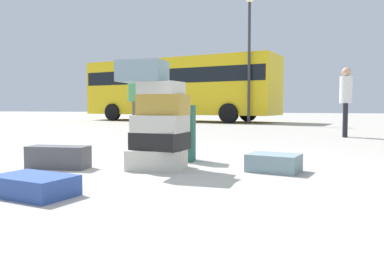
{
  "coord_description": "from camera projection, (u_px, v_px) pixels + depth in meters",
  "views": [
    {
      "loc": [
        2.03,
        -4.23,
        0.78
      ],
      "look_at": [
        0.18,
        1.52,
        0.43
      ],
      "focal_mm": 35.76,
      "sensor_mm": 36.0,
      "label": 1
    }
  ],
  "objects": [
    {
      "name": "person_bearded_onlooker",
      "position": [
        346.0,
        96.0,
        9.54
      ],
      "size": [
        0.3,
        0.34,
        1.74
      ],
      "rotation": [
        0.0,
        0.0,
        -1.63
      ],
      "color": "black",
      "rests_on": "ground"
    },
    {
      "name": "suitcase_brown_white_trunk",
      "position": [
        170.0,
        140.0,
        7.19
      ],
      "size": [
        0.65,
        0.48,
        0.27
      ],
      "primitive_type": "cube",
      "rotation": [
        0.0,
        0.0,
        0.26
      ],
      "color": "olive",
      "rests_on": "ground"
    },
    {
      "name": "parked_bus",
      "position": [
        179.0,
        86.0,
        19.8
      ],
      "size": [
        10.58,
        4.34,
        3.15
      ],
      "rotation": [
        0.0,
        0.0,
        -0.18
      ],
      "color": "yellow",
      "rests_on": "ground"
    },
    {
      "name": "suitcase_teal_foreground_far",
      "position": [
        188.0,
        133.0,
        5.42
      ],
      "size": [
        0.24,
        0.34,
        0.79
      ],
      "primitive_type": "cube",
      "rotation": [
        0.0,
        0.0,
        0.16
      ],
      "color": "#26594C",
      "rests_on": "ground"
    },
    {
      "name": "lamp_post",
      "position": [
        249.0,
        38.0,
        16.39
      ],
      "size": [
        0.36,
        0.36,
        5.56
      ],
      "color": "#333338",
      "rests_on": "ground"
    },
    {
      "name": "suitcase_navy_right_side",
      "position": [
        34.0,
        186.0,
        3.32
      ],
      "size": [
        0.77,
        0.55,
        0.18
      ],
      "primitive_type": "cube",
      "rotation": [
        0.0,
        0.0,
        -0.17
      ],
      "color": "#334F99",
      "rests_on": "ground"
    },
    {
      "name": "suitcase_slate_left_side",
      "position": [
        274.0,
        163.0,
        4.55
      ],
      "size": [
        0.66,
        0.54,
        0.21
      ],
      "primitive_type": "cube",
      "rotation": [
        0.0,
        0.0,
        -0.2
      ],
      "color": "gray",
      "rests_on": "ground"
    },
    {
      "name": "suitcase_charcoal_upright_blue",
      "position": [
        58.0,
        157.0,
        4.77
      ],
      "size": [
        0.79,
        0.39,
        0.28
      ],
      "primitive_type": "cube",
      "rotation": [
        0.0,
        0.0,
        0.13
      ],
      "color": "#4C4C51",
      "rests_on": "ground"
    },
    {
      "name": "ground_plane",
      "position": [
        140.0,
        170.0,
        4.68
      ],
      "size": [
        80.0,
        80.0,
        0.0
      ],
      "primitive_type": "plane",
      "color": "#ADA89E"
    },
    {
      "name": "suitcase_tower",
      "position": [
        157.0,
        122.0,
        4.66
      ],
      "size": [
        0.78,
        0.65,
        1.32
      ],
      "color": "beige",
      "rests_on": "ground"
    },
    {
      "name": "person_passerby_in_red",
      "position": [
        135.0,
        95.0,
        8.0
      ],
      "size": [
        0.3,
        0.32,
        1.7
      ],
      "rotation": [
        0.0,
        0.0,
        -1.15
      ],
      "color": "brown",
      "rests_on": "ground"
    }
  ]
}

